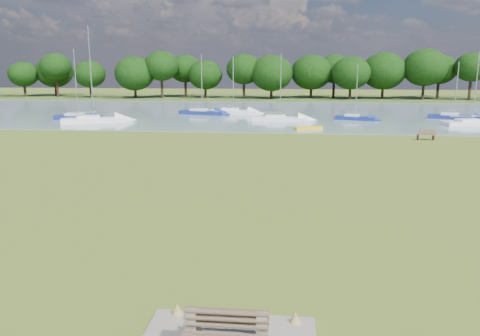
# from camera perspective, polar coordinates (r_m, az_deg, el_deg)

# --- Properties ---
(ground) EXTENTS (220.00, 220.00, 0.00)m
(ground) POSITION_cam_1_polar(r_m,az_deg,el_deg) (24.52, 2.70, -3.04)
(ground) COLOR olive
(river) EXTENTS (220.00, 40.00, 0.10)m
(river) POSITION_cam_1_polar(r_m,az_deg,el_deg) (65.94, 4.87, 6.68)
(river) COLOR gray
(river) RESTS_ON ground
(far_bank) EXTENTS (220.00, 20.00, 0.40)m
(far_bank) POSITION_cam_1_polar(r_m,az_deg,el_deg) (95.83, 5.26, 8.45)
(far_bank) COLOR #4C6626
(far_bank) RESTS_ON ground
(bench_pair) EXTENTS (1.95, 1.16, 1.05)m
(bench_pair) POSITION_cam_1_polar(r_m,az_deg,el_deg) (11.40, -1.67, -19.35)
(bench_pair) COLOR gray
(bench_pair) RESTS_ON concrete_pad
(riverbank_bench) EXTENTS (1.60, 0.60, 0.96)m
(riverbank_bench) POSITION_cam_1_polar(r_m,az_deg,el_deg) (44.86, 21.77, 3.78)
(riverbank_bench) COLOR brown
(riverbank_bench) RESTS_ON ground
(kayak) EXTENTS (2.95, 1.76, 0.29)m
(kayak) POSITION_cam_1_polar(r_m,az_deg,el_deg) (49.07, 8.36, 4.86)
(kayak) COLOR yellow
(kayak) RESTS_ON river
(tree_line) EXTENTS (116.16, 7.92, 9.59)m
(tree_line) POSITION_cam_1_polar(r_m,az_deg,el_deg) (92.70, -2.88, 11.92)
(tree_line) COLOR black
(tree_line) RESTS_ON far_bank
(sailboat_1) EXTENTS (4.95, 2.83, 6.57)m
(sailboat_1) POSITION_cam_1_polar(r_m,az_deg,el_deg) (58.61, 13.81, 6.11)
(sailboat_1) COLOR navy
(sailboat_1) RESTS_ON river
(sailboat_3) EXTENTS (5.91, 2.10, 8.43)m
(sailboat_3) POSITION_cam_1_polar(r_m,az_deg,el_deg) (60.35, -19.17, 6.03)
(sailboat_3) COLOR navy
(sailboat_3) RESTS_ON river
(sailboat_4) EXTENTS (7.40, 4.66, 10.78)m
(sailboat_4) POSITION_cam_1_polar(r_m,az_deg,el_deg) (56.70, -17.48, 5.82)
(sailboat_4) COLOR white
(sailboat_4) RESTS_ON river
(sailboat_5) EXTENTS (7.00, 3.65, 8.65)m
(sailboat_5) POSITION_cam_1_polar(r_m,az_deg,el_deg) (57.97, 26.40, 5.12)
(sailboat_5) COLOR white
(sailboat_5) RESTS_ON river
(sailboat_6) EXTENTS (6.68, 2.22, 7.81)m
(sailboat_6) POSITION_cam_1_polar(r_m,az_deg,el_deg) (56.18, 4.83, 6.17)
(sailboat_6) COLOR white
(sailboat_6) RESTS_ON river
(sailboat_7) EXTENTS (6.43, 3.21, 7.95)m
(sailboat_7) POSITION_cam_1_polar(r_m,az_deg,el_deg) (63.61, -4.69, 6.94)
(sailboat_7) COLOR navy
(sailboat_7) RESTS_ON river
(sailboat_8) EXTENTS (6.66, 2.60, 7.60)m
(sailboat_8) POSITION_cam_1_polar(r_m,az_deg,el_deg) (63.82, -0.89, 7.02)
(sailboat_8) COLOR white
(sailboat_8) RESTS_ON river
(sailboat_9) EXTENTS (6.16, 3.52, 6.92)m
(sailboat_9) POSITION_cam_1_polar(r_m,az_deg,el_deg) (63.84, 24.56, 5.84)
(sailboat_9) COLOR navy
(sailboat_9) RESTS_ON river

